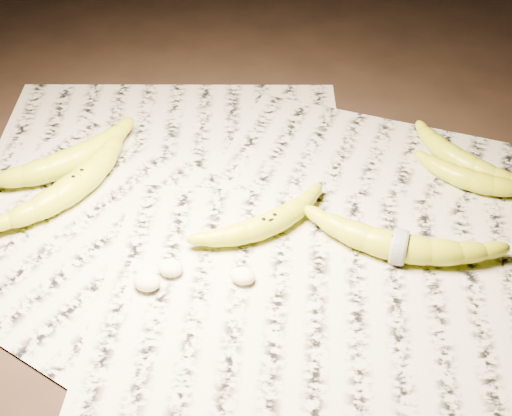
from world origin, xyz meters
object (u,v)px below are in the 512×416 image
(banana_taped, at_px, (399,245))
(banana_upper_a, at_px, (458,157))
(banana_left_a, at_px, (78,181))
(banana_left_b, at_px, (71,159))
(banana_center, at_px, (268,223))
(banana_upper_b, at_px, (473,179))

(banana_taped, xyz_separation_m, banana_upper_a, (0.06, 0.22, -0.00))
(banana_left_a, xyz_separation_m, banana_upper_a, (0.52, 0.22, -0.00))
(banana_taped, distance_m, banana_upper_a, 0.22)
(banana_left_b, height_order, banana_center, banana_left_b)
(banana_center, relative_size, banana_upper_a, 1.06)
(banana_center, height_order, banana_upper_b, banana_center)
(banana_upper_a, distance_m, banana_upper_b, 0.05)
(banana_taped, height_order, banana_upper_a, banana_taped)
(banana_taped, xyz_separation_m, banana_upper_b, (0.08, 0.17, -0.00))
(banana_center, bearing_deg, banana_upper_a, -4.90)
(banana_left_a, xyz_separation_m, banana_taped, (0.46, -0.00, -0.00))
(banana_taped, bearing_deg, banana_left_a, -179.57)
(banana_left_a, xyz_separation_m, banana_left_b, (-0.03, 0.04, -0.00))
(banana_left_a, relative_size, banana_center, 1.29)
(banana_left_a, relative_size, banana_taped, 1.00)
(banana_left_b, height_order, banana_taped, banana_left_b)
(banana_left_b, bearing_deg, banana_left_a, -106.48)
(banana_left_b, xyz_separation_m, banana_upper_a, (0.56, 0.17, -0.00))
(banana_upper_b, bearing_deg, banana_center, -135.34)
(banana_left_a, bearing_deg, banana_upper_b, -56.41)
(banana_left_b, bearing_deg, banana_upper_b, -42.18)
(banana_left_a, bearing_deg, banana_upper_a, -51.36)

